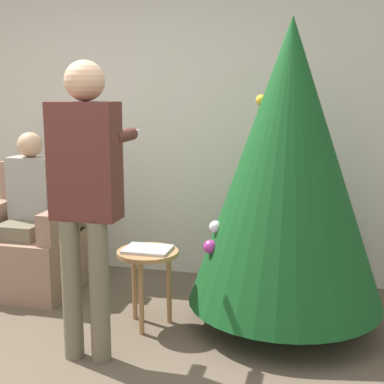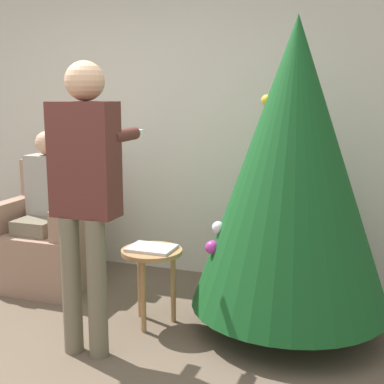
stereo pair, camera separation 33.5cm
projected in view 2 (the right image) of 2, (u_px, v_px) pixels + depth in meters
The scene contains 7 objects.
wall_back at pixel (166, 122), 4.74m from camera, with size 8.00×0.06×2.70m.
christmas_tree at pixel (293, 166), 3.50m from camera, with size 1.33×1.33×2.10m.
armchair at pixel (49, 242), 4.51m from camera, with size 0.72×0.66×1.04m.
person_seated at pixel (45, 202), 4.41m from camera, with size 0.36×0.46×1.30m.
person_standing at pixel (85, 182), 3.21m from camera, with size 0.42×0.57×1.80m.
side_stool at pixel (152, 262), 3.71m from camera, with size 0.43×0.43×0.54m.
laptop at pixel (152, 248), 3.70m from camera, with size 0.32×0.24×0.02m.
Camera 2 is at (1.83, -2.18, 1.63)m, focal length 50.00 mm.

